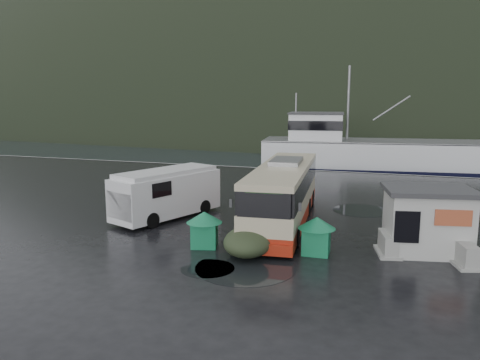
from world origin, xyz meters
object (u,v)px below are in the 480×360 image
(jersey_barrier_b, at_px, (463,264))
(jersey_barrier_a, at_px, (440,250))
(waste_bin_left, at_px, (205,246))
(waste_bin_right, at_px, (316,253))
(coach_bus, at_px, (283,223))
(white_van, at_px, (168,218))
(fishing_trawler, at_px, (378,160))
(jersey_barrier_c, at_px, (387,254))
(ticket_kiosk, at_px, (425,252))
(dome_tent, at_px, (249,254))

(jersey_barrier_b, bearing_deg, jersey_barrier_a, 115.23)
(waste_bin_left, height_order, waste_bin_right, waste_bin_right)
(coach_bus, xyz_separation_m, jersey_barrier_a, (7.33, -2.24, 0.00))
(white_van, xyz_separation_m, fishing_trawler, (9.98, 27.93, 0.00))
(jersey_barrier_a, height_order, jersey_barrier_c, jersey_barrier_c)
(ticket_kiosk, relative_size, jersey_barrier_c, 2.00)
(white_van, bearing_deg, waste_bin_left, -24.89)
(jersey_barrier_a, distance_m, jersey_barrier_c, 2.38)
(ticket_kiosk, height_order, jersey_barrier_a, ticket_kiosk)
(jersey_barrier_a, height_order, jersey_barrier_b, jersey_barrier_b)
(white_van, distance_m, ticket_kiosk, 13.03)
(waste_bin_left, bearing_deg, coach_bus, 63.76)
(coach_bus, height_order, waste_bin_left, coach_bus)
(fishing_trawler, bearing_deg, coach_bus, -104.87)
(waste_bin_left, bearing_deg, ticket_kiosk, 13.41)
(coach_bus, xyz_separation_m, fishing_trawler, (3.80, 27.06, 0.00))
(waste_bin_left, xyz_separation_m, dome_tent, (2.15, -0.42, 0.00))
(jersey_barrier_c, bearing_deg, jersey_barrier_a, 28.11)
(white_van, xyz_separation_m, jersey_barrier_b, (14.23, -2.90, 0.00))
(white_van, distance_m, jersey_barrier_a, 13.58)
(white_van, bearing_deg, fishing_trawler, 91.58)
(waste_bin_left, height_order, dome_tent, waste_bin_left)
(white_van, distance_m, jersey_barrier_c, 11.68)
(fishing_trawler, bearing_deg, dome_tent, -103.98)
(ticket_kiosk, bearing_deg, waste_bin_left, -177.40)
(coach_bus, relative_size, fishing_trawler, 0.41)
(waste_bin_right, relative_size, jersey_barrier_c, 0.89)
(coach_bus, relative_size, jersey_barrier_a, 6.95)
(waste_bin_left, xyz_separation_m, jersey_barrier_a, (9.71, 2.59, 0.00))
(dome_tent, bearing_deg, ticket_kiosk, 20.45)
(waste_bin_left, relative_size, waste_bin_right, 0.99)
(ticket_kiosk, xyz_separation_m, jersey_barrier_a, (0.61, 0.42, 0.00))
(jersey_barrier_c, xyz_separation_m, fishing_trawler, (-1.42, 30.42, 0.00))
(ticket_kiosk, bearing_deg, waste_bin_right, -170.48)
(waste_bin_right, height_order, fishing_trawler, fishing_trawler)
(jersey_barrier_c, distance_m, fishing_trawler, 30.45)
(dome_tent, bearing_deg, jersey_barrier_b, 10.14)
(white_van, bearing_deg, ticket_kiosk, 13.36)
(jersey_barrier_b, bearing_deg, waste_bin_left, -174.20)
(white_van, bearing_deg, waste_bin_right, -0.33)
(white_van, xyz_separation_m, jersey_barrier_a, (13.51, -1.37, 0.00))
(jersey_barrier_b, height_order, jersey_barrier_c, jersey_barrier_b)
(dome_tent, distance_m, jersey_barrier_c, 5.77)
(waste_bin_left, distance_m, jersey_barrier_c, 7.75)
(waste_bin_left, relative_size, ticket_kiosk, 0.44)
(waste_bin_right, height_order, jersey_barrier_a, waste_bin_right)
(coach_bus, relative_size, dome_tent, 3.99)
(jersey_barrier_c, bearing_deg, white_van, 167.70)
(white_van, height_order, waste_bin_right, white_van)
(white_van, bearing_deg, jersey_barrier_a, 15.47)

